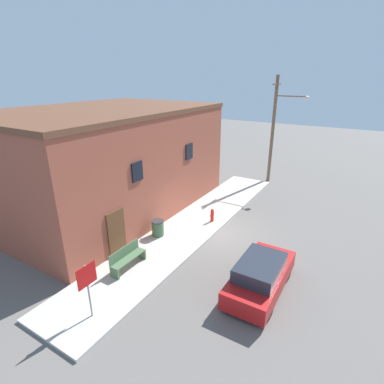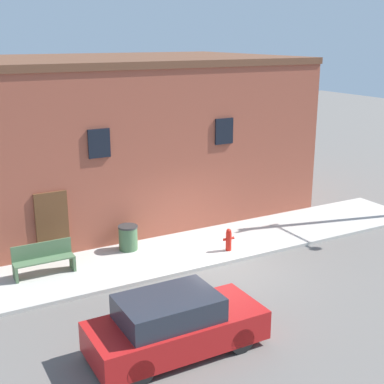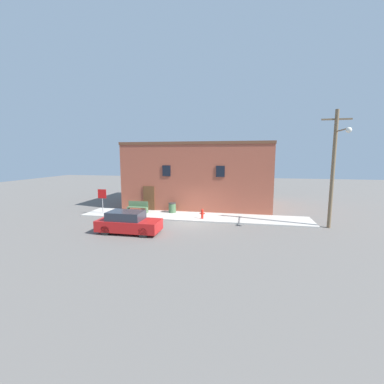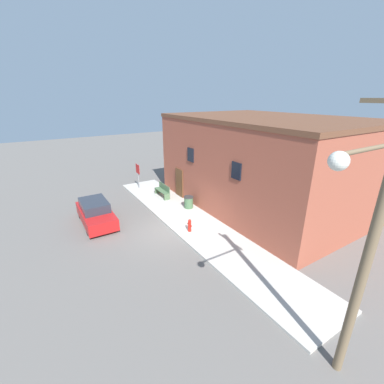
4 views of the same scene
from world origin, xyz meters
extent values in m
plane|color=#66605B|center=(0.00, 0.00, 0.00)|extent=(80.00, 80.00, 0.00)
cube|color=#BCB7AD|center=(0.00, 1.46, 0.06)|extent=(17.75, 2.92, 0.11)
cube|color=#9E4C38|center=(-0.30, 7.29, 2.86)|extent=(12.93, 8.74, 5.71)
cube|color=brown|center=(-0.30, 7.29, 5.83)|extent=(13.03, 8.84, 0.24)
cube|color=black|center=(-2.57, 2.89, 3.54)|extent=(0.70, 0.08, 0.90)
cube|color=black|center=(1.96, 2.89, 3.54)|extent=(0.70, 0.08, 0.90)
cube|color=brown|center=(-4.18, 2.89, 1.10)|extent=(1.00, 0.08, 2.20)
cylinder|color=red|center=(0.84, 0.73, 0.41)|extent=(0.19, 0.19, 0.60)
sphere|color=red|center=(0.84, 0.73, 0.76)|extent=(0.17, 0.17, 0.17)
cylinder|color=red|center=(0.70, 0.73, 0.50)|extent=(0.10, 0.08, 0.08)
cylinder|color=red|center=(0.98, 0.73, 0.50)|extent=(0.10, 0.08, 0.08)
cylinder|color=gray|center=(-7.45, 0.94, 1.10)|extent=(0.06, 0.06, 1.98)
cube|color=red|center=(-7.45, 0.92, 1.72)|extent=(0.74, 0.02, 0.74)
cube|color=#4C6B47|center=(-5.58, 1.73, 0.33)|extent=(0.08, 0.44, 0.43)
cube|color=#4C6B47|center=(-3.95, 1.73, 0.33)|extent=(0.08, 0.44, 0.43)
cube|color=#4C6B47|center=(-4.77, 1.73, 0.56)|extent=(1.71, 0.44, 0.04)
cube|color=#4C6B47|center=(-4.77, 1.93, 0.81)|extent=(1.71, 0.04, 0.45)
cylinder|color=#426642|center=(-1.94, 2.34, 0.48)|extent=(0.60, 0.60, 0.74)
cylinder|color=#2D2D2D|center=(-1.94, 2.34, 0.88)|extent=(0.63, 0.63, 0.06)
cylinder|color=brown|center=(9.49, 0.32, 3.85)|extent=(0.24, 0.24, 7.70)
cylinder|color=brown|center=(9.49, -0.73, 6.31)|extent=(0.08, 2.09, 0.08)
sphere|color=silver|center=(9.49, -1.77, 6.21)|extent=(0.32, 0.32, 0.32)
cube|color=brown|center=(9.49, 0.32, 7.08)|extent=(1.80, 0.10, 0.10)
cylinder|color=black|center=(-1.92, -2.67, 0.30)|extent=(0.60, 0.20, 0.60)
cylinder|color=black|center=(-1.92, -4.09, 0.30)|extent=(0.60, 0.20, 0.60)
cylinder|color=black|center=(-4.34, -2.67, 0.30)|extent=(0.60, 0.20, 0.60)
cylinder|color=black|center=(-4.34, -4.09, 0.30)|extent=(0.60, 0.20, 0.60)
cube|color=red|center=(-3.13, -3.38, 0.50)|extent=(3.91, 1.63, 0.67)
cube|color=#282D38|center=(-3.32, -3.38, 1.10)|extent=(2.15, 1.43, 0.53)
camera|label=1|loc=(-12.45, -5.97, 7.60)|focal=28.00mm
camera|label=2|loc=(-7.84, -12.65, 6.72)|focal=50.00mm
camera|label=3|loc=(3.76, -17.86, 4.77)|focal=24.00mm
camera|label=4|loc=(11.62, -5.80, 7.17)|focal=24.00mm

